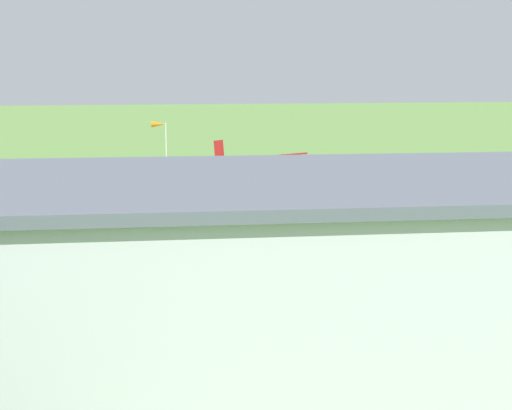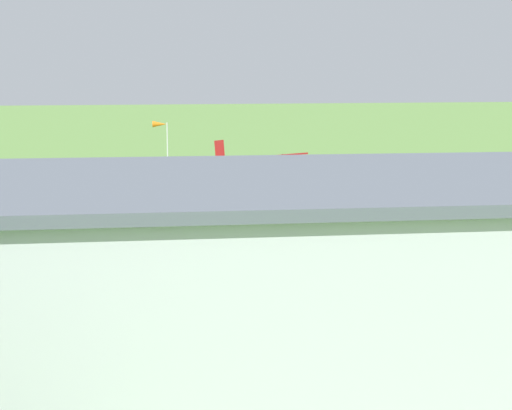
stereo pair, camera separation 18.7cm
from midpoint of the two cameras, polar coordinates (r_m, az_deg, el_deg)
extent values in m
plane|color=#608C42|center=(59.81, -2.62, -1.21)|extent=(400.00, 400.00, 0.00)
cube|color=silver|center=(28.03, 5.43, -5.96)|extent=(26.25, 13.44, 7.22)
cube|color=slate|center=(27.28, 5.56, 1.73)|extent=(26.87, 14.07, 0.35)
cube|color=#384251|center=(34.11, 3.05, -4.27)|extent=(9.01, 0.53, 5.92)
cylinder|color=#B21E1E|center=(60.05, -0.93, 2.28)|extent=(4.39, 6.96, 2.03)
cone|color=black|center=(57.05, 1.43, 1.40)|extent=(1.07, 1.07, 0.87)
cube|color=#B21E1E|center=(59.42, -0.45, 1.94)|extent=(8.16, 5.22, 0.30)
cube|color=#B21E1E|center=(58.75, -0.08, 3.31)|extent=(8.16, 5.22, 0.30)
cube|color=#B21E1E|center=(62.40, -2.67, 3.90)|extent=(0.67, 1.16, 1.43)
cube|color=#B21E1E|center=(62.62, -2.73, 2.95)|extent=(2.72, 2.01, 0.19)
cylinder|color=black|center=(59.24, -1.35, 0.82)|extent=(0.42, 0.63, 0.64)
cylinder|color=black|center=(60.37, 0.10, 0.99)|extent=(0.42, 0.63, 0.64)
cylinder|color=#332D28|center=(57.48, -2.41, 2.42)|extent=(0.20, 0.28, 1.55)
cylinder|color=#332D28|center=(60.76, 1.76, 2.81)|extent=(0.20, 0.28, 1.55)
cube|color=#1E6B38|center=(44.07, 15.08, -4.51)|extent=(2.05, 4.28, 0.69)
cube|color=#2D3842|center=(43.92, 15.12, -3.72)|extent=(1.69, 2.44, 0.57)
cylinder|color=black|center=(43.18, 16.78, -5.34)|extent=(0.27, 0.66, 0.64)
cylinder|color=black|center=(42.57, 14.64, -5.46)|extent=(0.27, 0.66, 0.64)
cylinder|color=black|center=(45.73, 15.46, -4.47)|extent=(0.27, 0.66, 0.64)
cylinder|color=black|center=(45.15, 13.42, -4.56)|extent=(0.27, 0.66, 0.64)
cube|color=white|center=(41.50, -14.71, -5.38)|extent=(1.96, 4.71, 0.66)
cube|color=#2D3842|center=(41.35, -14.75, -4.57)|extent=(1.68, 2.66, 0.54)
cylinder|color=black|center=(40.01, -13.50, -6.37)|extent=(0.24, 0.65, 0.64)
cylinder|color=black|center=(40.12, -16.10, -6.44)|extent=(0.24, 0.65, 0.64)
cylinder|color=black|center=(43.07, -13.39, -5.23)|extent=(0.24, 0.65, 0.64)
cylinder|color=black|center=(43.17, -15.80, -5.30)|extent=(0.24, 0.65, 0.64)
cylinder|color=orange|center=(44.88, -11.47, -4.43)|extent=(0.40, 0.40, 0.85)
cylinder|color=navy|center=(44.71, -11.50, -3.53)|extent=(0.48, 0.48, 0.60)
sphere|color=#D8AD84|center=(44.62, -11.52, -3.01)|extent=(0.23, 0.23, 0.23)
cylinder|color=#33723F|center=(44.54, -17.23, -4.79)|extent=(0.44, 0.44, 0.83)
cylinder|color=#B23333|center=(44.38, -17.28, -3.90)|extent=(0.52, 0.52, 0.59)
sphere|color=brown|center=(44.29, -17.30, -3.39)|extent=(0.23, 0.23, 0.23)
cylinder|color=silver|center=(78.77, -6.28, 3.52)|extent=(0.12, 0.12, 6.00)
cone|color=orange|center=(78.49, -6.83, 5.57)|extent=(1.38, 0.82, 0.60)
camera|label=1|loc=(0.09, -90.11, -0.02)|focal=57.84mm
camera|label=2|loc=(0.09, 89.89, 0.02)|focal=57.84mm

